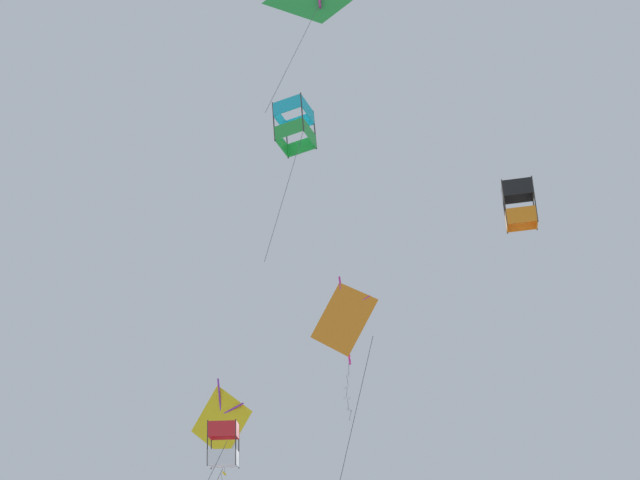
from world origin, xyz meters
The scene contains 5 objects.
kite_box_near_right centered at (-4.06, 0.93, 33.57)m, with size 1.20×1.57×1.60m.
kite_box_near_left centered at (1.93, 3.31, 37.35)m, with size 1.18×1.26×6.68m.
kite_diamond_upper_right centered at (-0.06, 4.39, 28.13)m, with size 2.07×1.08×9.62m.
kite_diamond_low_drifter centered at (5.84, -0.18, 29.71)m, with size 2.23×1.22×6.25m.
kite_box_highest centered at (4.41, 2.07, 27.20)m, with size 1.64×1.45×3.99m.
Camera 1 is at (-8.45, 24.07, 10.59)m, focal length 64.32 mm.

